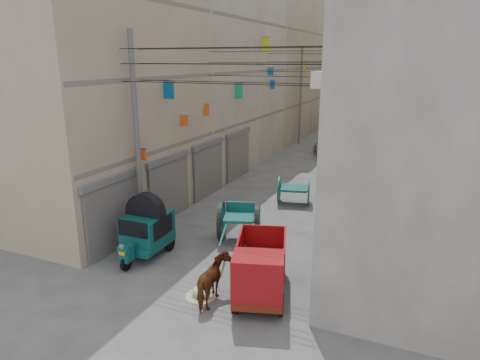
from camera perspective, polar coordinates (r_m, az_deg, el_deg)
The scene contains 18 objects.
ground at distance 11.70m, azimuth -16.05°, elevation -21.32°, with size 140.00×140.00×0.00m, color #4A4A4C.
building_row_left at distance 43.50m, azimuth 4.77°, elevation 15.09°, with size 8.00×62.00×14.00m.
building_row_right at distance 41.10m, azimuth 26.95°, elevation 13.46°, with size 8.00×62.00×14.00m.
end_cap_building at distance 73.22m, azimuth 19.55°, elevation 14.56°, with size 22.00×10.00×13.00m, color tan.
shutters_left at distance 20.86m, azimuth -6.59°, elevation 0.53°, with size 0.18×14.40×2.88m.
signboards at distance 29.51m, azimuth 11.36°, elevation 8.64°, with size 8.22×40.52×5.67m.
ac_units at distance 14.86m, azimuth 13.98°, elevation 17.24°, with size 0.70×6.55×3.35m.
utility_poles at distance 24.94m, azimuth 9.04°, elevation 8.81°, with size 7.40×22.20×8.00m.
overhead_cables at distance 22.27m, azimuth 7.54°, elevation 15.20°, with size 7.40×22.52×1.12m.
auto_rickshaw at distance 15.95m, azimuth -12.35°, elevation -6.23°, with size 1.54×2.59×1.81m.
tonga_cart at distance 16.92m, azimuth -0.11°, elevation -5.49°, with size 2.32×3.66×1.55m.
mini_truck at distance 12.85m, azimuth 2.63°, elevation -12.42°, with size 2.34×3.51×1.82m.
second_cart at distance 21.32m, azimuth 7.20°, elevation -1.30°, with size 1.81×1.68×1.36m.
feed_sack at distance 13.44m, azimuth -5.20°, elevation -14.63°, with size 0.60×0.48×0.30m, color beige.
horse at distance 12.85m, azimuth -3.49°, elevation -13.34°, with size 0.75×1.64×1.39m, color brown.
distant_car_white at distance 32.55m, azimuth 11.41°, elevation 4.35°, with size 1.57×3.89×1.33m, color silver.
distant_car_grey at distance 37.16m, azimuth 17.64°, elevation 5.29°, with size 1.38×3.95×1.30m, color #4C504E.
distant_car_green at distance 42.03m, azimuth 13.70°, elevation 6.74°, with size 1.85×4.54×1.32m, color #1A4C2F.
Camera 1 is at (6.37, -6.94, 6.94)m, focal length 32.00 mm.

